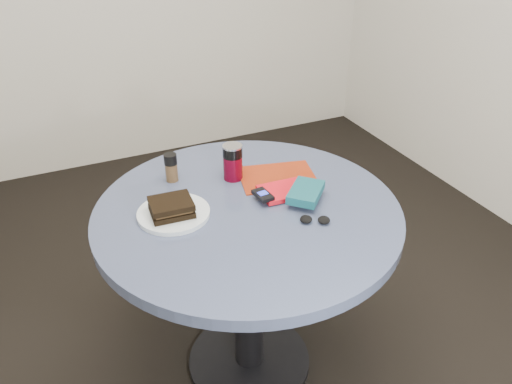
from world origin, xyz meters
name	(u,v)px	position (x,y,z in m)	size (l,w,h in m)	color
ground	(249,362)	(0.00, 0.00, 0.00)	(4.00, 4.00, 0.00)	black
table	(248,247)	(0.00, 0.00, 0.59)	(1.00, 1.00, 0.75)	black
plate	(174,213)	(-0.23, 0.05, 0.76)	(0.23, 0.23, 0.01)	silver
sandwich	(171,207)	(-0.24, 0.05, 0.79)	(0.14, 0.12, 0.05)	black
soda_can	(233,162)	(0.03, 0.19, 0.82)	(0.09, 0.09, 0.13)	#580418
pepper_grinder	(171,167)	(-0.17, 0.27, 0.80)	(0.05, 0.05, 0.10)	#4D3821
magazine	(277,177)	(0.18, 0.13, 0.75)	(0.27, 0.20, 0.00)	maroon
red_book	(286,190)	(0.15, 0.02, 0.76)	(0.18, 0.12, 0.01)	red
novel	(306,192)	(0.19, -0.05, 0.78)	(0.15, 0.10, 0.03)	#114853
mp3_player	(263,195)	(0.06, 0.01, 0.78)	(0.05, 0.08, 0.01)	black
headphones	(315,220)	(0.15, -0.17, 0.76)	(0.10, 0.08, 0.02)	black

